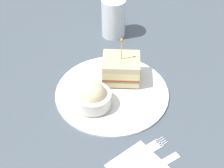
{
  "coord_description": "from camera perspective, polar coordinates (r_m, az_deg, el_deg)",
  "views": [
    {
      "loc": [
        -7.99,
        56.58,
        56.26
      ],
      "look_at": [
        0.0,
        0.0,
        2.98
      ],
      "focal_mm": 54.61,
      "sensor_mm": 36.0,
      "label": 1
    }
  ],
  "objects": [
    {
      "name": "ground_plane",
      "position": [
        0.81,
        -0.0,
        -2.06
      ],
      "size": [
        99.6,
        99.6,
        2.0
      ],
      "primitive_type": "cube",
      "color": "#4C5660"
    },
    {
      "name": "plate",
      "position": [
        0.8,
        -0.0,
        -1.31
      ],
      "size": [
        26.59,
        26.59,
        0.98
      ],
      "primitive_type": "cylinder",
      "color": "white",
      "rests_on": "ground_plane"
    },
    {
      "name": "sandwich_half_center",
      "position": [
        0.81,
        1.53,
        2.62
      ],
      "size": [
        9.39,
        8.15,
        11.5
      ],
      "color": "beige",
      "rests_on": "plate"
    },
    {
      "name": "coleslaw_bowl",
      "position": [
        0.75,
        -3.17,
        -2.14
      ],
      "size": [
        8.05,
        8.05,
        5.79
      ],
      "color": "silver",
      "rests_on": "plate"
    },
    {
      "name": "drink_glass",
      "position": [
        0.96,
        0.26,
        10.83
      ],
      "size": [
        6.66,
        6.66,
        10.99
      ],
      "color": "silver",
      "rests_on": "ground_plane"
    },
    {
      "name": "napkin",
      "position": [
        0.67,
        4.25,
        -13.67
      ],
      "size": [
        12.79,
        12.83,
        0.15
      ],
      "primitive_type": "cube",
      "rotation": [
        0.0,
        0.0,
        10.24
      ],
      "color": "white",
      "rests_on": "ground_plane"
    },
    {
      "name": "fork",
      "position": [
        0.7,
        5.94,
        -10.92
      ],
      "size": [
        9.89,
        9.26,
        0.35
      ],
      "color": "silver",
      "rests_on": "ground_plane"
    },
    {
      "name": "knife",
      "position": [
        0.68,
        7.56,
        -13.47
      ],
      "size": [
        9.71,
        8.42,
        0.35
      ],
      "color": "silver",
      "rests_on": "ground_plane"
    }
  ]
}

